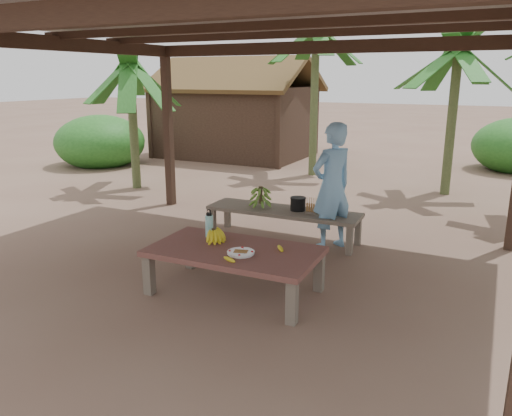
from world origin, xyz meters
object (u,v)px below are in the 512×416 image
at_px(plate, 241,253).
at_px(bench, 283,213).
at_px(work_table, 234,255).
at_px(cooking_pot, 298,204).
at_px(water_flask, 209,225).
at_px(ripe_banana_bunch, 213,234).
at_px(woman, 332,186).

bearing_deg(plate, bench, 100.93).
bearing_deg(work_table, cooking_pot, 89.70).
xyz_separation_m(work_table, water_flask, (-0.46, 0.24, 0.20)).
bearing_deg(cooking_pot, ripe_banana_bunch, -98.85).
bearing_deg(ripe_banana_bunch, woman, 65.80).
bearing_deg(woman, bench, -58.32).
distance_m(water_flask, cooking_pot, 1.77).
relative_size(ripe_banana_bunch, woman, 0.16).
bearing_deg(bench, plate, -80.35).
height_order(work_table, woman, woman).
bearing_deg(water_flask, plate, -31.05).
distance_m(plate, cooking_pot, 2.09).
relative_size(work_table, bench, 0.83).
relative_size(bench, cooking_pot, 10.41).
bearing_deg(bench, ripe_banana_bunch, -94.05).
bearing_deg(cooking_pot, bench, -165.08).
distance_m(work_table, ripe_banana_bunch, 0.38).
xyz_separation_m(water_flask, cooking_pot, (0.41, 1.72, -0.10)).
bearing_deg(woman, work_table, 19.45).
height_order(work_table, water_flask, water_flask).
bearing_deg(woman, cooking_pot, -64.86).
distance_m(water_flask, woman, 1.90).
distance_m(ripe_banana_bunch, water_flask, 0.18).
height_order(bench, cooking_pot, cooking_pot).
bearing_deg(work_table, ripe_banana_bunch, 158.58).
bearing_deg(cooking_pot, water_flask, -103.40).
relative_size(bench, woman, 1.29).
bearing_deg(water_flask, work_table, -27.65).
distance_m(bench, ripe_banana_bunch, 1.80).
height_order(ripe_banana_bunch, woman, woman).
bearing_deg(work_table, bench, 95.71).
bearing_deg(work_table, plate, -42.09).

